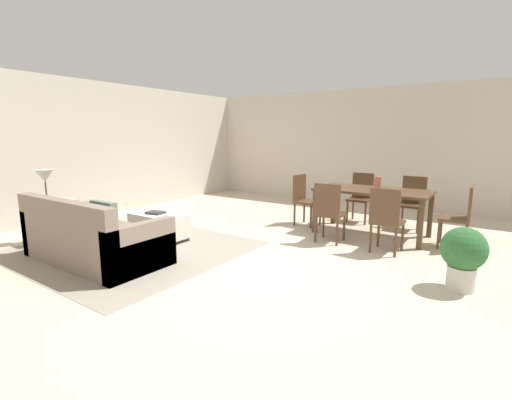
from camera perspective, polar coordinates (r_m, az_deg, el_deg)
ground_plane at (r=4.60m, az=0.18°, el=-10.52°), size 10.80×10.80×0.00m
wall_back at (r=8.90m, az=18.89°, el=7.81°), size 9.00×0.12×2.70m
wall_left at (r=8.03m, az=-25.30°, el=7.21°), size 0.12×11.00×2.70m
area_rug at (r=5.61m, az=-18.95°, el=-7.21°), size 3.00×2.80×0.01m
couch at (r=5.20m, az=-24.29°, el=-5.65°), size 1.97×0.96×0.86m
ottoman_table at (r=5.89m, az=-14.94°, el=-3.82°), size 0.91×0.51×0.42m
side_table at (r=6.31m, az=-29.86°, el=-1.76°), size 0.40×0.40×0.60m
table_lamp at (r=6.24m, az=-30.29°, el=3.10°), size 0.26×0.26×0.53m
dining_table at (r=6.20m, az=17.85°, el=0.80°), size 1.77×0.91×0.76m
dining_chair_near_left at (r=5.59m, az=11.38°, el=-1.46°), size 0.43×0.43×0.92m
dining_chair_near_right at (r=5.29m, az=19.79°, el=-2.51°), size 0.41×0.41×0.92m
dining_chair_far_left at (r=7.17m, az=16.20°, el=0.86°), size 0.41×0.41×0.92m
dining_chair_far_right at (r=6.88m, az=23.37°, el=0.05°), size 0.41×0.41×0.92m
dining_chair_head_east at (r=5.97m, az=29.60°, el=-1.86°), size 0.42×0.42×0.92m
dining_chair_head_west at (r=6.68m, az=7.53°, el=0.52°), size 0.42×0.42×0.92m
vase_centerpiece at (r=6.18m, az=18.62°, el=2.55°), size 0.11×0.11×0.21m
book_on_ottoman at (r=5.88m, az=-15.53°, el=-1.92°), size 0.29×0.24×0.03m
potted_plant at (r=4.41m, az=29.81°, el=-7.37°), size 0.46×0.46×0.68m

